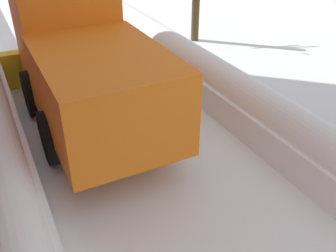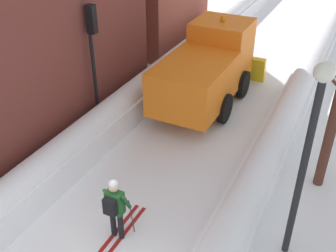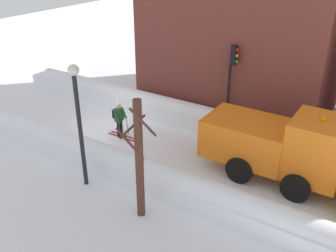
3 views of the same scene
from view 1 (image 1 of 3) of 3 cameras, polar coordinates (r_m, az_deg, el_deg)
The scene contains 3 objects.
ground_plane at distance 10.57m, azimuth -10.79°, elevation 4.83°, with size 80.00×80.00×0.00m, color white.
snowbank_right at distance 11.29m, azimuth 2.23°, elevation 9.99°, with size 1.10×36.00×1.13m.
plow_truck at distance 8.58m, azimuth -12.46°, elevation 9.08°, with size 3.20×5.98×3.12m.
Camera 1 is at (-2.43, 0.82, 4.63)m, focal length 40.40 mm.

